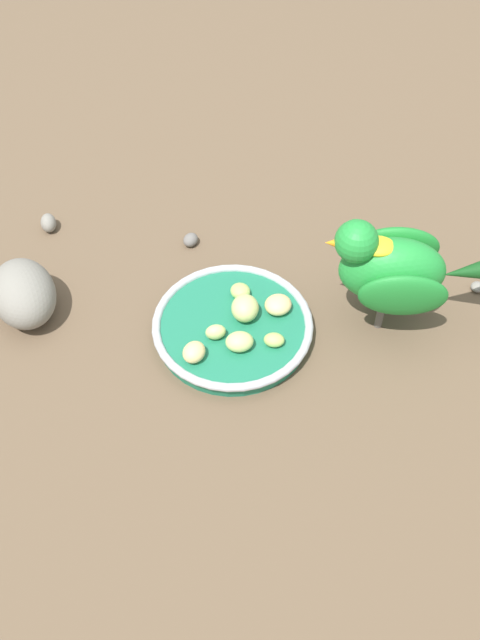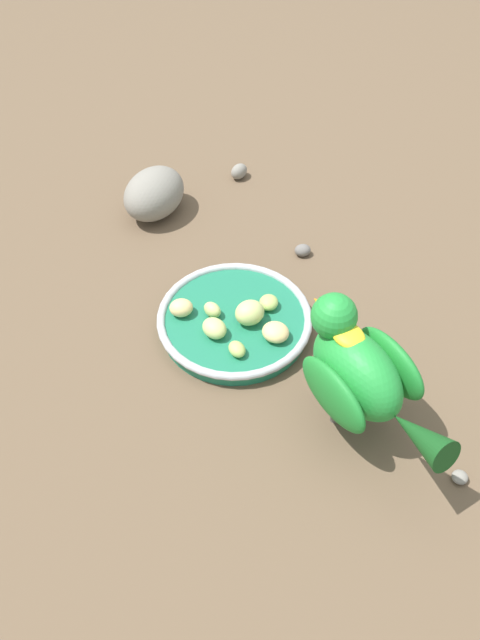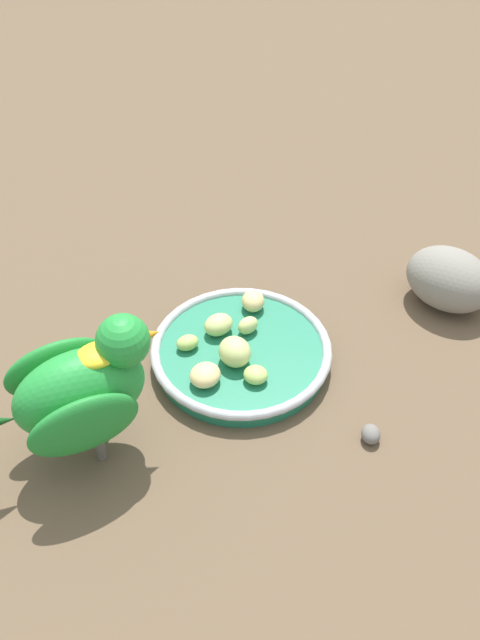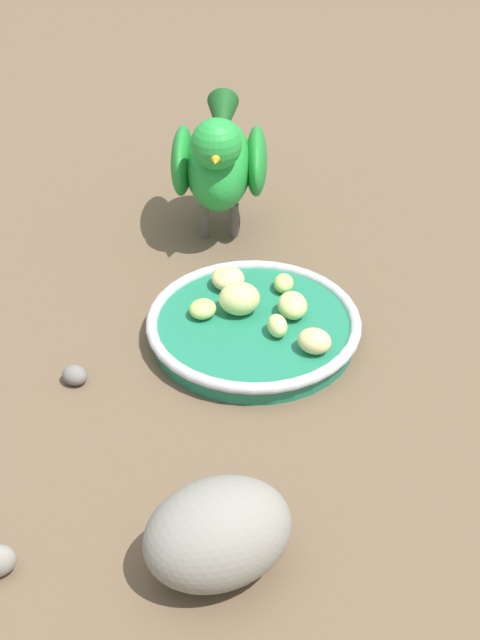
# 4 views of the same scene
# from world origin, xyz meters

# --- Properties ---
(ground_plane) EXTENTS (4.00, 4.00, 0.00)m
(ground_plane) POSITION_xyz_m (0.00, 0.00, 0.00)
(ground_plane) COLOR brown
(feeding_bowl) EXTENTS (0.20, 0.20, 0.02)m
(feeding_bowl) POSITION_xyz_m (-0.02, 0.01, 0.01)
(feeding_bowl) COLOR #1E7251
(feeding_bowl) RESTS_ON ground_plane
(apple_piece_0) EXTENTS (0.04, 0.04, 0.02)m
(apple_piece_0) POSITION_xyz_m (0.04, 0.05, 0.03)
(apple_piece_0) COLOR #E5C67F
(apple_piece_0) RESTS_ON feeding_bowl
(apple_piece_1) EXTENTS (0.05, 0.05, 0.03)m
(apple_piece_1) POSITION_xyz_m (-0.04, 0.01, 0.03)
(apple_piece_1) COLOR #C6D17A
(apple_piece_1) RESTS_ON feeding_bowl
(apple_piece_2) EXTENTS (0.03, 0.03, 0.02)m
(apple_piece_2) POSITION_xyz_m (-0.04, -0.03, 0.03)
(apple_piece_2) COLOR #B2CC66
(apple_piece_2) RESTS_ON feeding_bowl
(apple_piece_3) EXTENTS (0.04, 0.03, 0.02)m
(apple_piece_3) POSITION_xyz_m (-0.08, 0.01, 0.03)
(apple_piece_3) COLOR #E5C67F
(apple_piece_3) RESTS_ON feeding_bowl
(apple_piece_4) EXTENTS (0.03, 0.02, 0.02)m
(apple_piece_4) POSITION_xyz_m (0.01, 0.03, 0.03)
(apple_piece_4) COLOR #C6D17A
(apple_piece_4) RESTS_ON feeding_bowl
(apple_piece_5) EXTENTS (0.04, 0.03, 0.02)m
(apple_piece_5) POSITION_xyz_m (-0.02, 0.05, 0.03)
(apple_piece_5) COLOR #C6D17A
(apple_piece_5) RESTS_ON feeding_bowl
(apple_piece_6) EXTENTS (0.03, 0.03, 0.02)m
(apple_piece_6) POSITION_xyz_m (-0.06, 0.06, 0.03)
(apple_piece_6) COLOR #B2CC66
(apple_piece_6) RESTS_ON feeding_bowl
(parrot) EXTENTS (0.21, 0.13, 0.15)m
(parrot) POSITION_xyz_m (-0.21, 0.05, 0.09)
(parrot) COLOR #59544C
(parrot) RESTS_ON ground_plane
(rock_large) EXTENTS (0.08, 0.11, 0.07)m
(rock_large) POSITION_xyz_m (0.21, -0.10, 0.04)
(rock_large) COLOR gray
(rock_large) RESTS_ON ground_plane
(pebble_0) EXTENTS (0.03, 0.03, 0.02)m
(pebble_0) POSITION_xyz_m (-0.02, -0.15, 0.01)
(pebble_0) COLOR slate
(pebble_0) RESTS_ON ground_plane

